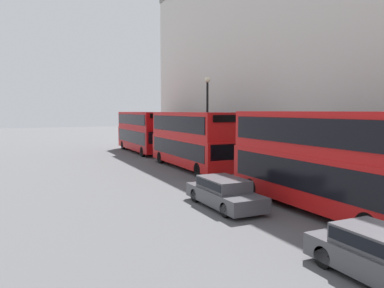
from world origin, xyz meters
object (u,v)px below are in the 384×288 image
Objects in this scene: bus_third_in_queue at (142,130)px; pedestrian at (233,159)px; car_hatchback at (224,192)px; bus_second_in_queue at (191,138)px; car_dark_sedan at (384,255)px; bus_leading at (320,157)px.

pedestrian is at bearing -79.88° from bus_third_in_queue.
bus_second_in_queue is at bearing 73.01° from car_hatchback.
bus_second_in_queue is 19.90m from car_dark_sedan.
bus_second_in_queue is at bearing 142.25° from pedestrian.
bus_second_in_queue is 3.64m from pedestrian.
bus_leading reaches higher than pedestrian.
car_hatchback is (-3.40, -23.66, -1.67)m from bus_third_in_queue.
bus_leading reaches higher than car_dark_sedan.
bus_third_in_queue is at bearing 90.00° from bus_second_in_queue.
car_hatchback is at bearing -98.18° from bus_third_in_queue.
car_hatchback is 2.66× the size of pedestrian.
bus_leading reaches higher than bus_third_in_queue.
bus_second_in_queue reaches higher than car_hatchback.
bus_third_in_queue is 2.56× the size of car_dark_sedan.
bus_leading is 2.44× the size of car_dark_sedan.
car_hatchback is (-0.00, 8.41, -0.00)m from car_dark_sedan.
pedestrian reaches higher than car_dark_sedan.
bus_second_in_queue is 12.53m from bus_third_in_queue.
bus_leading is 12.01m from pedestrian.
bus_leading is 4.56m from car_hatchback.
bus_second_in_queue is 2.52× the size of car_dark_sedan.
bus_third_in_queue is at bearing 90.00° from bus_leading.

